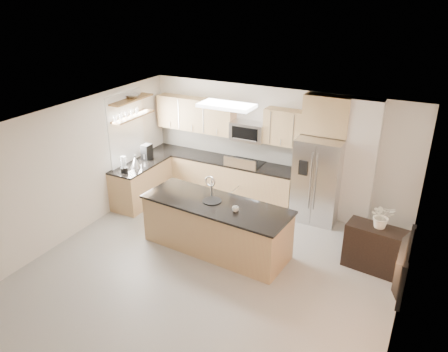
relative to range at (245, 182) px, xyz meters
The scene contains 27 objects.
floor 3.02m from the range, 78.39° to the right, with size 6.50×6.50×0.00m, color #9C9A95.
ceiling 3.66m from the range, 78.39° to the right, with size 6.00×6.50×0.02m, color white.
wall_back 1.07m from the range, 28.76° to the left, with size 6.00×0.02×2.60m, color beige.
wall_front 6.25m from the range, 84.45° to the right, with size 6.00×0.02×2.60m, color beige.
wall_left 3.87m from the range, 129.41° to the right, with size 0.02×6.50×2.60m, color beige.
wall_right 4.71m from the range, 39.05° to the right, with size 0.02×6.50×2.60m, color beige.
back_counter 0.63m from the range, behind, with size 3.55×0.66×1.44m.
left_counter 2.33m from the range, 152.71° to the right, with size 0.66×1.50×0.92m.
range is the anchor object (origin of this frame).
upper_cabinets 1.53m from the range, 166.83° to the left, with size 3.50×0.33×0.75m.
microwave 1.16m from the range, 90.00° to the left, with size 0.76×0.40×0.40m.
refrigerator 1.71m from the range, ahead, with size 0.92×0.78×1.78m.
partition_column 2.56m from the range, ahead, with size 0.60×0.30×2.60m, color silver.
window 2.86m from the range, 155.75° to the right, with size 0.04×1.15×1.65m.
shelf_lower 2.86m from the range, 156.67° to the right, with size 0.30×1.20×0.04m, color brown.
shelf_upper 3.07m from the range, 156.67° to the right, with size 0.30×1.20×0.04m, color brown.
ceiling_fixture 2.48m from the range, 81.39° to the right, with size 1.00×0.50×0.06m, color white.
island 2.07m from the range, 80.23° to the right, with size 2.82×1.21×1.38m.
credenza 3.37m from the range, 23.81° to the right, with size 1.02×0.43×0.82m, color black.
cup 2.36m from the range, 69.75° to the right, with size 0.12×0.12×0.09m, color white.
platter 2.08m from the range, 82.81° to the right, with size 0.35×0.35×0.02m, color black.
blender 2.69m from the range, 142.34° to the right, with size 0.15×0.15×0.35m.
kettle 2.46m from the range, 147.71° to the right, with size 0.22×0.22×0.28m.
coffee_maker 2.31m from the range, 159.80° to the right, with size 0.20×0.23×0.35m.
bowl 3.08m from the range, 158.37° to the right, with size 0.35×0.35×0.09m, color silver.
flower_vase 3.43m from the range, 23.07° to the right, with size 0.57×0.50×0.64m, color white.
television 4.78m from the range, 41.64° to the right, with size 1.08×0.14×0.62m, color black.
Camera 1 is at (3.06, -5.26, 4.56)m, focal length 35.00 mm.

